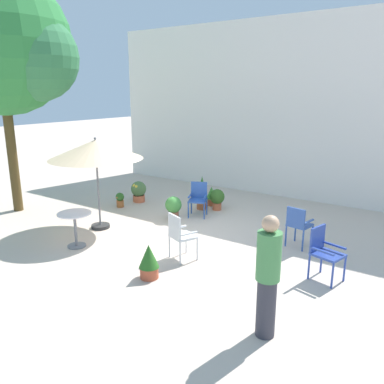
% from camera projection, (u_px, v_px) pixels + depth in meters
% --- Properties ---
extents(ground_plane, '(60.00, 60.00, 0.00)m').
position_uv_depth(ground_plane, '(189.00, 235.00, 8.91)').
color(ground_plane, beige).
extents(villa_facade, '(11.51, 0.30, 5.31)m').
position_uv_depth(villa_facade, '(273.00, 109.00, 11.85)').
color(villa_facade, white).
rests_on(villa_facade, ground).
extents(shade_tree, '(3.75, 3.57, 6.14)m').
position_uv_depth(shade_tree, '(2.00, 42.00, 9.63)').
color(shade_tree, brown).
rests_on(shade_tree, ground).
extents(patio_umbrella_0, '(2.16, 2.16, 2.19)m').
position_uv_depth(patio_umbrella_0, '(96.00, 150.00, 8.88)').
color(patio_umbrella_0, '#2D2D2D').
rests_on(patio_umbrella_0, ground).
extents(cafe_table_0, '(0.70, 0.70, 0.75)m').
position_uv_depth(cafe_table_0, '(75.00, 223.00, 8.11)').
color(cafe_table_0, white).
rests_on(cafe_table_0, ground).
extents(patio_chair_0, '(0.50, 0.50, 0.89)m').
position_uv_depth(patio_chair_0, '(298.00, 223.00, 8.08)').
color(patio_chair_0, '#2F519C').
rests_on(patio_chair_0, ground).
extents(patio_chair_1, '(0.58, 0.55, 0.94)m').
position_uv_depth(patio_chair_1, '(324.00, 250.00, 6.71)').
color(patio_chair_1, '#294299').
rests_on(patio_chair_1, ground).
extents(patio_chair_2, '(0.58, 0.57, 0.93)m').
position_uv_depth(patio_chair_2, '(180.00, 233.00, 7.47)').
color(patio_chair_2, silver).
rests_on(patio_chair_2, ground).
extents(patio_chair_3, '(0.59, 0.58, 0.89)m').
position_uv_depth(patio_chair_3, '(198.00, 197.00, 10.16)').
color(patio_chair_3, '#2A4F9F').
rests_on(patio_chair_3, ground).
extents(potted_plant_0, '(0.36, 0.36, 0.63)m').
position_uv_depth(potted_plant_0, '(149.00, 261.00, 6.78)').
color(potted_plant_0, '#AB4D32').
rests_on(potted_plant_0, ground).
extents(potted_plant_1, '(0.24, 0.24, 0.42)m').
position_uv_depth(potted_plant_1, '(120.00, 199.00, 10.98)').
color(potted_plant_1, '#A1592D').
rests_on(potted_plant_1, ground).
extents(potted_plant_2, '(0.45, 0.45, 0.62)m').
position_uv_depth(potted_plant_2, '(139.00, 191.00, 11.48)').
color(potted_plant_2, '#CC6542').
rests_on(potted_plant_2, ground).
extents(potted_plant_3, '(0.33, 0.33, 0.94)m').
position_uv_depth(potted_plant_3, '(202.00, 192.00, 10.73)').
color(potted_plant_3, '#AF5A33').
rests_on(potted_plant_3, ground).
extents(potted_plant_4, '(0.41, 0.41, 0.59)m').
position_uv_depth(potted_plant_4, '(217.00, 198.00, 10.69)').
color(potted_plant_4, '#BF5E3A').
rests_on(potted_plant_4, ground).
extents(potted_plant_5, '(0.42, 0.42, 0.61)m').
position_uv_depth(potted_plant_5, '(173.00, 207.00, 9.86)').
color(potted_plant_5, brown).
rests_on(potted_plant_5, ground).
extents(potted_plant_6, '(0.32, 0.32, 0.55)m').
position_uv_depth(potted_plant_6, '(211.00, 196.00, 11.17)').
color(potted_plant_6, '#C86B45').
rests_on(potted_plant_6, ground).
extents(standing_person, '(0.37, 0.37, 1.71)m').
position_uv_depth(standing_person, '(268.00, 275.00, 5.04)').
color(standing_person, '#33333D').
rests_on(standing_person, ground).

